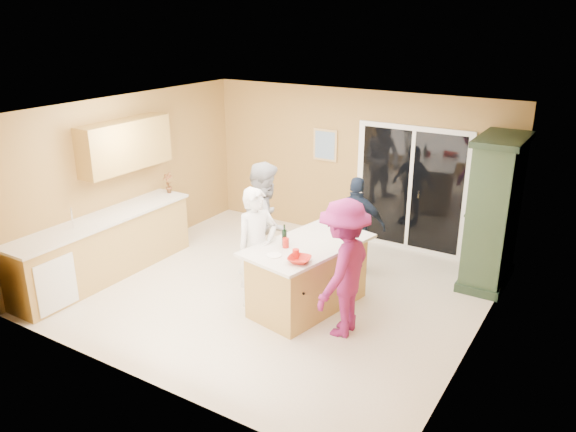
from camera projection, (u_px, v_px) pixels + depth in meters
The scene contains 22 objects.
floor at pixel (275, 291), 8.06m from camera, with size 5.50×5.50×0.00m, color silver.
ceiling at pixel (274, 110), 7.18m from camera, with size 5.50×5.00×0.10m, color white.
wall_back at pixel (354, 166), 9.62m from camera, with size 5.50×0.10×2.60m, color tan.
wall_front at pixel (140, 275), 5.62m from camera, with size 5.50×0.10×2.60m, color tan.
wall_left at pixel (131, 177), 8.98m from camera, with size 0.10×5.00×2.60m, color tan.
wall_right at pixel (481, 247), 6.27m from camera, with size 0.10×5.00×2.60m, color tan.
left_cabinet_run at pixel (97, 251), 8.27m from camera, with size 0.65×3.05×1.24m.
upper_cabinets at pixel (125, 145), 8.53m from camera, with size 0.35×1.60×0.75m, color #B28B45.
sliding_door at pixel (411, 190), 9.16m from camera, with size 1.90×0.07×2.10m.
framed_picture at pixel (325, 145), 9.77m from camera, with size 0.46×0.04×0.56m.
kitchen_island at pixel (308, 277), 7.51m from camera, with size 1.29×1.92×0.93m.
green_hutch at pixel (494, 214), 8.00m from camera, with size 0.63×1.19×2.19m.
woman_white at pixel (257, 248), 7.44m from camera, with size 0.61×0.40×1.66m, color white.
woman_grey at pixel (266, 223), 8.14m from camera, with size 0.88×0.68×1.80m, color #AFAFB2.
woman_navy at pixel (356, 226), 8.44m from camera, with size 0.88×0.37×1.51m, color #192438.
woman_magenta at pixel (344, 268), 6.76m from camera, with size 1.12×0.64×1.74m, color #811C5E.
serving_bowl at pixel (299, 260), 6.77m from camera, with size 0.28×0.28×0.07m, color #B41E14.
tulip_vase at pixel (168, 183), 9.31m from camera, with size 0.18×0.12×0.35m, color #AA111A.
tumbler_near at pixel (296, 254), 6.87m from camera, with size 0.08×0.08×0.12m, color #B41E14.
tumbler_far at pixel (286, 243), 7.19m from camera, with size 0.09×0.09×0.13m, color #B41E14.
wine_bottle at pixel (284, 237), 7.25m from camera, with size 0.07×0.07×0.28m.
white_plate at pixel (274, 255), 6.96m from camera, with size 0.19×0.19×0.01m, color white.
Camera 1 is at (3.93, -6.05, 3.77)m, focal length 35.00 mm.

